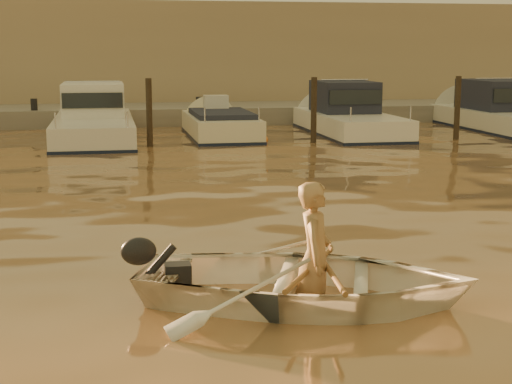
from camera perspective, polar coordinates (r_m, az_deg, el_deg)
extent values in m
plane|color=brown|center=(9.97, -2.05, -6.21)|extent=(160.00, 160.00, 0.00)
imported|color=white|center=(8.89, 3.66, -6.46)|extent=(4.46, 3.79, 0.78)
imported|color=#A27D51|center=(8.81, 4.33, -4.74)|extent=(0.59, 0.72, 1.71)
cylinder|color=brown|center=(8.84, 5.29, -5.59)|extent=(0.31, 2.09, 0.13)
cylinder|color=brown|center=(8.85, 3.99, -5.55)|extent=(1.07, 1.87, 0.13)
cylinder|color=#2D2319|center=(23.36, -7.77, 5.50)|extent=(0.18, 0.18, 2.20)
cylinder|color=#2D2319|center=(24.15, 4.22, 5.72)|extent=(0.18, 0.18, 2.20)
cylinder|color=#2D2319|center=(25.76, 14.42, 5.72)|extent=(0.18, 0.18, 2.20)
sphere|color=silver|center=(22.48, -12.90, 3.10)|extent=(0.30, 0.30, 0.30)
sphere|color=orange|center=(24.06, 0.52, 3.82)|extent=(0.30, 0.30, 0.30)
sphere|color=white|center=(24.62, 10.93, 3.78)|extent=(0.30, 0.30, 0.30)
cube|color=gray|center=(31.09, -8.15, 5.30)|extent=(52.00, 4.00, 1.00)
cube|color=#9E8466|center=(36.47, -8.67, 9.56)|extent=(46.00, 7.00, 4.80)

